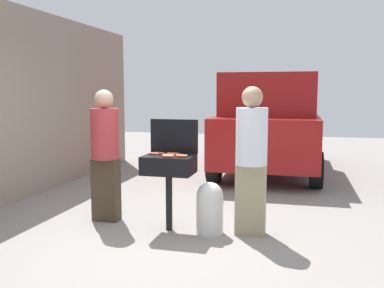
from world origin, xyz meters
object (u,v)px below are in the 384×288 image
Objects in this scene: hot_dog_3 at (158,154)px; hot_dog_6 at (173,154)px; hot_dog_4 at (174,154)px; hot_dog_1 at (182,155)px; hot_dog_8 at (169,155)px; person_left at (105,150)px; hot_dog_5 at (167,156)px; bbq_grill at (169,167)px; hot_dog_10 at (154,154)px; person_right at (251,155)px; propane_tank at (210,207)px; hot_dog_0 at (159,153)px; hot_dog_2 at (168,157)px; hot_dog_11 at (177,155)px; hot_dog_9 at (181,156)px; parked_minivan at (270,123)px; hot_dog_7 at (168,155)px.

hot_dog_3 and hot_dog_6 have the same top height.
hot_dog_1 is at bearing -35.05° from hot_dog_4.
person_left is (-0.93, 0.21, -0.01)m from hot_dog_8.
person_left reaches higher than hot_dog_5.
hot_dog_1 is 0.34m from hot_dog_3.
bbq_grill is 0.25m from hot_dog_10.
hot_dog_10 is at bearing -6.06° from person_right.
propane_tank is at bearing 0.50° from person_right.
hot_dog_0 is at bearing 160.33° from hot_dog_1.
hot_dog_2 is at bearing -89.06° from hot_dog_4.
hot_dog_11 is at bearing -5.50° from person_right.
hot_dog_3 and hot_dog_11 have the same top height.
hot_dog_3 is 1.00× the size of hot_dog_9.
propane_tank is 4.36m from parked_minivan.
hot_dog_5 is at bearing -30.52° from person_left.
hot_dog_5 is 0.07m from hot_dog_8.
hot_dog_5 is (0.02, -0.11, 0.16)m from bbq_grill.
hot_dog_10 is at bearing -124.42° from hot_dog_0.
parked_minivan is (1.00, 4.25, 0.10)m from hot_dog_3.
hot_dog_9 is at bearing -29.71° from bbq_grill.
hot_dog_4 is 0.21× the size of propane_tank.
parked_minivan is at bearing 79.79° from hot_dog_2.
hot_dog_8 is 0.09m from hot_dog_11.
hot_dog_5 reaches higher than bbq_grill.
bbq_grill is 0.17m from hot_dog_7.
hot_dog_7 is 0.78m from propane_tank.
parked_minivan is (0.83, 4.40, 0.10)m from hot_dog_5.
hot_dog_5 is at bearing -93.64° from hot_dog_8.
hot_dog_1 and hot_dog_6 have the same top height.
hot_dog_5 is at bearing -40.32° from hot_dog_3.
parked_minivan is (0.67, 4.33, 0.10)m from hot_dog_1.
hot_dog_9 reaches higher than bbq_grill.
bbq_grill is 0.24m from hot_dog_1.
hot_dog_6 is at bearing 126.77° from hot_dog_4.
person_right is at bearing -16.28° from person_left.
hot_dog_3 and hot_dog_7 have the same top height.
hot_dog_3 is 1.00× the size of hot_dog_5.
hot_dog_2 is 1.00× the size of hot_dog_6.
hot_dog_1 is 0.18m from hot_dog_5.
person_right is (0.95, 0.01, 0.01)m from hot_dog_6.
hot_dog_5 is 0.20m from hot_dog_6.
person_right reaches higher than hot_dog_4.
hot_dog_3 is 0.20m from hot_dog_7.
hot_dog_1 is 4.38m from parked_minivan.
bbq_grill is at bearing 116.28° from hot_dog_8.
bbq_grill is 7.04× the size of hot_dog_7.
hot_dog_0 is 1.00× the size of hot_dog_11.
bbq_grill is at bearing -129.37° from hot_dog_4.
hot_dog_11 is at bearing 177.81° from propane_tank.
person_left reaches higher than hot_dog_2.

